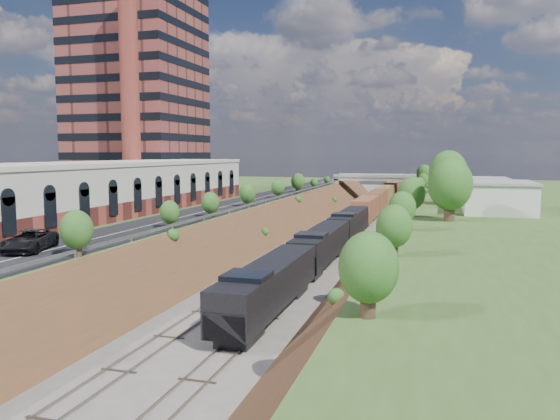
{
  "coord_description": "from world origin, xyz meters",
  "views": [
    {
      "loc": [
        15.83,
        -28.38,
        13.22
      ],
      "look_at": [
        -3.55,
        37.5,
        6.0
      ],
      "focal_mm": 35.0,
      "sensor_mm": 36.0,
      "label": 1
    }
  ],
  "objects": [
    {
      "name": "road",
      "position": [
        -15.5,
        60.0,
        5.05
      ],
      "size": [
        8.0,
        180.0,
        0.1
      ],
      "primitive_type": "cube",
      "color": "black",
      "rests_on": "platform_left"
    },
    {
      "name": "white_building_near",
      "position": [
        23.5,
        52.0,
        7.0
      ],
      "size": [
        9.0,
        12.0,
        4.0
      ],
      "primitive_type": "cube",
      "color": "silver",
      "rests_on": "platform_right"
    },
    {
      "name": "guardrail",
      "position": [
        -11.4,
        59.8,
        5.55
      ],
      "size": [
        0.1,
        171.0,
        0.7
      ],
      "color": "#99999E",
      "rests_on": "platform_left"
    },
    {
      "name": "freight_train",
      "position": [
        2.6,
        89.19,
        2.75
      ],
      "size": [
        3.27,
        165.87,
        4.82
      ],
      "color": "black",
      "rests_on": "ground"
    },
    {
      "name": "tree_left_crest",
      "position": [
        -11.8,
        20.0,
        7.04
      ],
      "size": [
        2.45,
        2.45,
        3.55
      ],
      "color": "#473323",
      "rests_on": "platform_left"
    },
    {
      "name": "embankment_left",
      "position": [
        -11.0,
        60.0,
        0.0
      ],
      "size": [
        10.0,
        180.0,
        10.0
      ],
      "primitive_type": "cube",
      "rotation": [
        0.0,
        0.79,
        0.0
      ],
      "color": "brown",
      "rests_on": "ground"
    },
    {
      "name": "highrise_tower",
      "position": [
        -44.0,
        72.0,
        32.88
      ],
      "size": [
        22.0,
        22.0,
        53.9
      ],
      "color": "brown",
      "rests_on": "platform_left"
    },
    {
      "name": "platform_right",
      "position": [
        33.0,
        60.0,
        2.5
      ],
      "size": [
        44.0,
        180.0,
        5.0
      ],
      "primitive_type": "cube",
      "color": "#405C26",
      "rests_on": "ground"
    },
    {
      "name": "rail_left_track",
      "position": [
        -2.6,
        60.0,
        0.09
      ],
      "size": [
        1.58,
        180.0,
        0.18
      ],
      "primitive_type": "cube",
      "color": "gray",
      "rests_on": "ground"
    },
    {
      "name": "platform_left",
      "position": [
        -33.0,
        60.0,
        2.5
      ],
      "size": [
        44.0,
        180.0,
        5.0
      ],
      "primitive_type": "cube",
      "color": "#405C26",
      "rests_on": "ground"
    },
    {
      "name": "overpass",
      "position": [
        0.0,
        122.0,
        4.92
      ],
      "size": [
        24.5,
        8.3,
        7.4
      ],
      "color": "gray",
      "rests_on": "ground"
    },
    {
      "name": "tree_right_large",
      "position": [
        17.0,
        40.0,
        9.38
      ],
      "size": [
        5.25,
        5.25,
        7.61
      ],
      "color": "#473323",
      "rests_on": "platform_right"
    },
    {
      "name": "suv",
      "position": [
        -16.8,
        8.66,
        5.97
      ],
      "size": [
        4.66,
        6.87,
        1.75
      ],
      "primitive_type": "imported",
      "rotation": [
        0.0,
        0.0,
        0.31
      ],
      "color": "black",
      "rests_on": "road"
    },
    {
      "name": "rail_right_track",
      "position": [
        2.6,
        60.0,
        0.09
      ],
      "size": [
        1.58,
        180.0,
        0.18
      ],
      "primitive_type": "cube",
      "color": "gray",
      "rests_on": "ground"
    },
    {
      "name": "embankment_right",
      "position": [
        11.0,
        60.0,
        0.0
      ],
      "size": [
        10.0,
        180.0,
        10.0
      ],
      "primitive_type": "cube",
      "rotation": [
        0.0,
        0.79,
        0.0
      ],
      "color": "brown",
      "rests_on": "ground"
    },
    {
      "name": "white_building_far",
      "position": [
        23.0,
        74.0,
        6.8
      ],
      "size": [
        8.0,
        10.0,
        3.6
      ],
      "primitive_type": "cube",
      "color": "silver",
      "rests_on": "platform_right"
    },
    {
      "name": "smokestack",
      "position": [
        -36.0,
        56.0,
        25.0
      ],
      "size": [
        3.2,
        3.2,
        40.0
      ],
      "primitive_type": "cylinder",
      "color": "brown",
      "rests_on": "platform_left"
    },
    {
      "name": "ground",
      "position": [
        0.0,
        0.0,
        0.0
      ],
      "size": [
        400.0,
        400.0,
        0.0
      ],
      "primitive_type": "plane",
      "color": "#6B665B",
      "rests_on": "ground"
    },
    {
      "name": "commercial_building",
      "position": [
        -28.0,
        38.0,
        8.51
      ],
      "size": [
        14.3,
        62.3,
        7.0
      ],
      "color": "brown",
      "rests_on": "platform_left"
    }
  ]
}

